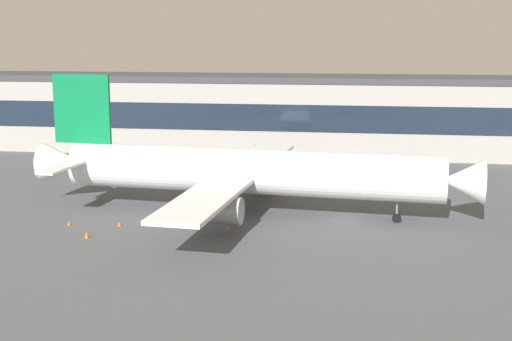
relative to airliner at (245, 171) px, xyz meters
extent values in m
plane|color=#4C4F54|center=(12.95, -1.51, -5.61)|extent=(600.00, 600.00, 0.00)
cube|color=#9E9993|center=(12.95, 49.19, 1.39)|extent=(178.33, 14.77, 14.00)
cube|color=#38383D|center=(12.95, 49.19, 8.99)|extent=(181.90, 15.06, 1.20)
cube|color=#192333|center=(12.95, 41.75, 2.09)|extent=(174.77, 0.16, 5.04)
cylinder|color=white|center=(0.90, -0.07, 0.02)|extent=(49.55, 9.90, 5.82)
cone|color=white|center=(27.17, -2.27, 0.02)|extent=(5.68, 5.95, 5.53)
cone|color=white|center=(-25.67, 2.15, 0.02)|extent=(6.82, 5.75, 5.24)
cube|color=#0C723F|center=(-22.64, 1.89, 7.59)|extent=(8.16, 1.18, 9.31)
cube|color=white|center=(-21.61, 8.23, 0.89)|extent=(3.26, 10.64, 0.30)
cube|color=white|center=(-22.68, -4.53, 0.89)|extent=(3.26, 10.64, 0.30)
cube|color=white|center=(0.07, 14.03, -0.56)|extent=(7.82, 22.58, 0.50)
cube|color=white|center=(-2.26, -13.85, -0.56)|extent=(7.82, 22.58, 0.50)
cylinder|color=#99999E|center=(0.79, 10.64, -2.56)|extent=(5.05, 3.59, 3.20)
cylinder|color=#99999E|center=(-0.99, -10.62, -2.56)|extent=(5.05, 3.59, 3.20)
cylinder|color=black|center=(19.54, -1.63, -5.06)|extent=(1.14, 0.59, 1.10)
cylinder|color=slate|center=(19.54, -1.63, -3.43)|extent=(0.24, 0.24, 2.72)
cylinder|color=black|center=(-1.34, 2.74, -5.06)|extent=(1.14, 0.59, 1.10)
cylinder|color=slate|center=(-1.34, 2.74, -3.43)|extent=(0.24, 0.24, 2.72)
cylinder|color=black|center=(-1.78, -2.48, -5.06)|extent=(1.14, 0.59, 1.10)
cylinder|color=slate|center=(-1.78, -2.48, -3.43)|extent=(0.24, 0.24, 2.72)
cube|color=gray|center=(-1.79, 32.32, -3.66)|extent=(4.65, 6.46, 3.20)
cube|color=black|center=(-1.11, 30.82, -3.02)|extent=(2.87, 2.82, 0.80)
cylinder|color=black|center=(0.06, 30.85, -5.26)|extent=(0.56, 0.76, 0.70)
cylinder|color=black|center=(-1.91, 29.97, -5.26)|extent=(0.56, 0.76, 0.70)
cylinder|color=black|center=(-1.66, 34.68, -5.26)|extent=(0.56, 0.76, 0.70)
cylinder|color=black|center=(-3.64, 33.80, -5.26)|extent=(0.56, 0.76, 0.70)
cube|color=black|center=(23.73, 29.67, -4.16)|extent=(4.96, 5.44, 2.20)
cube|color=black|center=(24.62, 30.79, -3.72)|extent=(2.72, 2.68, 0.55)
cylinder|color=black|center=(24.09, 31.71, -5.26)|extent=(0.67, 0.73, 0.70)
cylinder|color=black|center=(25.64, 30.48, -5.26)|extent=(0.67, 0.73, 0.70)
cylinder|color=black|center=(21.82, 28.86, -5.26)|extent=(0.67, 0.73, 0.70)
cylinder|color=black|center=(23.37, 27.63, -5.26)|extent=(0.67, 0.73, 0.70)
cube|color=black|center=(-24.44, 30.83, -4.51)|extent=(2.73, 4.69, 1.50)
cube|color=black|center=(-24.68, 32.02, -4.21)|extent=(2.02, 1.85, 0.38)
cylinder|color=black|center=(-25.58, 32.17, -5.26)|extent=(0.43, 0.75, 0.70)
cylinder|color=black|center=(-23.90, 32.51, -5.26)|extent=(0.43, 0.75, 0.70)
cylinder|color=black|center=(-24.97, 29.15, -5.26)|extent=(0.43, 0.75, 0.70)
cylinder|color=black|center=(-23.30, 29.49, -5.26)|extent=(0.43, 0.75, 0.70)
cone|color=#F2590C|center=(-20.49, -9.11, -5.33)|extent=(0.45, 0.45, 0.56)
cone|color=#F2590C|center=(-16.25, -13.94, -5.25)|extent=(0.58, 0.58, 0.72)
cone|color=#F2590C|center=(-14.18, -8.62, -5.30)|extent=(0.50, 0.50, 0.63)
cone|color=#F2590C|center=(-0.85, -8.02, -5.33)|extent=(0.46, 0.46, 0.57)
camera|label=1|loc=(14.83, -88.73, 17.66)|focal=49.49mm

